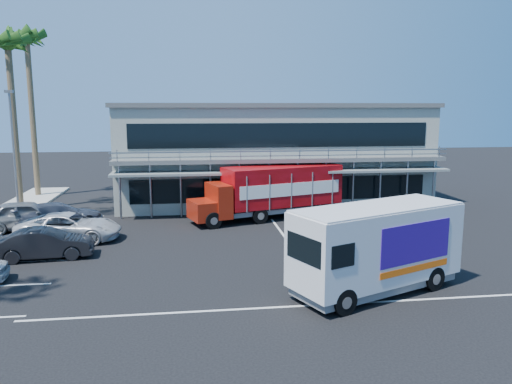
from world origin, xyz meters
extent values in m
plane|color=black|center=(0.00, 0.00, 0.00)|extent=(120.00, 120.00, 0.00)
cube|color=gray|center=(3.00, 15.00, 3.50)|extent=(22.00, 10.00, 7.00)
cube|color=#515454|center=(3.00, 15.00, 7.15)|extent=(22.40, 10.40, 0.30)
cube|color=#515454|center=(3.00, 9.40, 3.60)|extent=(22.00, 1.20, 0.25)
cube|color=gray|center=(3.00, 8.85, 4.10)|extent=(22.00, 0.08, 0.90)
cube|color=slate|center=(3.00, 9.10, 2.90)|extent=(22.00, 1.80, 0.15)
cube|color=black|center=(3.00, 9.98, 1.60)|extent=(20.00, 0.06, 1.60)
cube|color=black|center=(3.00, 9.98, 5.20)|extent=(20.00, 0.06, 1.60)
cylinder|color=brown|center=(-14.70, 13.00, 5.50)|extent=(0.44, 0.44, 11.00)
sphere|color=#1A4E16|center=(-14.70, 13.00, 11.20)|extent=(1.10, 1.10, 1.10)
cylinder|color=brown|center=(-15.10, 18.50, 6.00)|extent=(0.44, 0.44, 12.00)
sphere|color=#1A4E16|center=(-15.10, 18.50, 12.20)|extent=(1.10, 1.10, 1.10)
cylinder|color=gray|center=(-14.20, 11.00, 4.00)|extent=(0.14, 0.14, 8.00)
cube|color=gray|center=(-14.20, 11.00, 8.00)|extent=(0.50, 0.25, 0.18)
cube|color=maroon|center=(-2.39, 6.84, 0.95)|extent=(1.92, 2.44, 1.14)
cube|color=maroon|center=(-1.39, 7.16, 1.47)|extent=(1.63, 2.55, 1.99)
cube|color=black|center=(-1.39, 7.16, 2.04)|extent=(0.67, 1.94, 0.66)
cube|color=#A90A14|center=(2.76, 8.50, 2.09)|extent=(7.96, 4.59, 2.47)
cube|color=slate|center=(2.76, 8.50, 0.62)|extent=(7.85, 4.25, 0.28)
cube|color=white|center=(3.13, 7.36, 1.99)|extent=(6.66, 2.18, 0.81)
cube|color=white|center=(2.40, 9.64, 1.99)|extent=(6.66, 2.18, 0.81)
cylinder|color=black|center=(-1.80, 5.93, 0.49)|extent=(1.03, 0.57, 0.99)
cylinder|color=black|center=(-2.44, 7.92, 0.49)|extent=(1.03, 0.57, 0.99)
cylinder|color=black|center=(1.10, 6.86, 0.49)|extent=(1.03, 0.57, 0.99)
cylinder|color=black|center=(0.45, 8.85, 0.49)|extent=(1.03, 0.57, 0.99)
cylinder|color=black|center=(5.43, 8.26, 0.49)|extent=(1.03, 0.57, 0.99)
cylinder|color=black|center=(4.79, 10.25, 0.49)|extent=(1.03, 0.57, 0.99)
cube|color=silver|center=(3.89, -5.00, 1.92)|extent=(7.28, 4.92, 2.76)
cube|color=slate|center=(3.89, -5.00, 0.39)|extent=(6.93, 4.59, 0.35)
cube|color=black|center=(0.74, -6.37, 2.22)|extent=(0.83, 1.80, 0.94)
cube|color=silver|center=(3.89, -5.00, 3.33)|extent=(7.13, 4.82, 0.08)
cube|color=#2D0E7F|center=(5.09, -5.79, 2.12)|extent=(3.27, 1.44, 1.48)
cube|color=#2D0E7F|center=(4.13, -3.59, 2.12)|extent=(3.27, 1.44, 1.48)
cube|color=#F2590C|center=(5.09, -5.79, 1.13)|extent=(3.27, 1.43, 0.25)
cylinder|color=black|center=(2.04, -6.94, 0.47)|extent=(0.98, 0.63, 0.95)
cylinder|color=black|center=(1.21, -5.02, 0.47)|extent=(0.98, 0.63, 0.95)
cylinder|color=black|center=(6.20, -5.13, 0.47)|extent=(0.98, 0.63, 0.95)
cylinder|color=black|center=(5.37, -3.22, 0.47)|extent=(0.98, 0.63, 0.95)
imported|color=black|center=(-9.89, 1.20, 0.71)|extent=(4.47, 1.97, 1.43)
imported|color=#BDBEBF|center=(-9.50, 4.37, 0.74)|extent=(5.53, 2.97, 1.48)
imported|color=#343945|center=(-10.84, 7.60, 0.73)|extent=(5.39, 3.35, 1.46)
imported|color=slate|center=(-12.50, 7.20, 0.86)|extent=(5.39, 3.12, 1.72)
camera|label=1|loc=(-3.10, -22.54, 7.03)|focal=35.00mm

